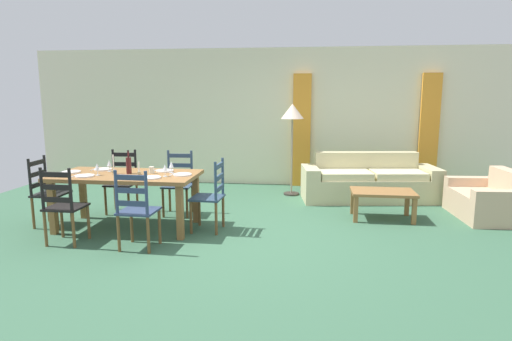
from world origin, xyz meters
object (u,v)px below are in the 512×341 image
dining_chair_head_east (211,196)px  armchair_upholstered (490,201)px  dining_chair_far_right (179,183)px  wine_glass_near_left (97,167)px  coffee_cup_primary (152,170)px  dining_chair_near_right (137,210)px  wine_glass_near_right (165,168)px  dining_table (126,180)px  dining_chair_head_west (47,192)px  coffee_table (383,195)px  dining_chair_near_left (63,206)px  wine_bottle (129,165)px  standing_lamp (292,117)px  couch (368,183)px  wine_glass_far_left (109,164)px  wine_glass_far_right (171,165)px  dining_chair_far_left (122,181)px

dining_chair_head_east → armchair_upholstered: (3.93, 1.10, -0.23)m
dining_chair_far_right → wine_glass_near_left: bearing=-130.5°
armchair_upholstered → coffee_cup_primary: bearing=-167.6°
dining_chair_near_right → wine_glass_near_right: size_ratio=5.96×
dining_table → dining_chair_head_west: (-1.14, -0.02, -0.19)m
coffee_table → armchair_upholstered: size_ratio=0.74×
coffee_table → armchair_upholstered: bearing=9.1°
dining_chair_near_left → wine_bottle: bearing=54.5°
wine_glass_near_left → standing_lamp: standing_lamp is taller
dining_table → wine_glass_near_right: size_ratio=11.80×
wine_glass_near_left → couch: (3.78, 2.25, -0.57)m
couch → standing_lamp: size_ratio=1.44×
wine_glass_far_left → dining_table: bearing=-24.8°
dining_chair_near_right → wine_glass_near_right: 0.77m
dining_chair_far_right → wine_glass_far_right: size_ratio=5.96×
wine_bottle → armchair_upholstered: size_ratio=0.26×
dining_table → couch: bearing=31.2°
dining_chair_near_right → wine_glass_near_left: size_ratio=5.96×
dining_table → wine_glass_far_left: wine_glass_far_left is taller
dining_chair_head_west → armchair_upholstered: (6.23, 1.16, -0.23)m
coffee_cup_primary → dining_chair_near_right: bearing=-81.2°
wine_glass_near_right → armchair_upholstered: wine_glass_near_right is taller
armchair_upholstered → standing_lamp: (-2.97, 1.15, 1.16)m
dining_table → wine_bottle: wine_bottle is taller
dining_chair_head_east → coffee_table: (2.35, 0.85, -0.12)m
wine_bottle → couch: size_ratio=0.13×
dining_table → couch: 4.06m
dining_chair_near_left → dining_chair_far_left: (0.07, 1.50, 0.00)m
coffee_cup_primary → wine_bottle: bearing=-166.7°
dining_chair_far_right → armchair_upholstered: (4.61, 0.36, -0.23)m
wine_glass_far_left → armchair_upholstered: size_ratio=0.13×
dining_chair_head_west → coffee_table: dining_chair_head_west is taller
dining_chair_far_left → dining_chair_head_west: bearing=-131.7°
dining_table → coffee_table: 3.63m
dining_chair_near_left → couch: bearing=35.5°
dining_chair_far_left → wine_bottle: size_ratio=3.04×
dining_chair_far_left → couch: bearing=18.7°
dining_chair_far_left → coffee_cup_primary: bearing=-43.0°
wine_glass_near_left → couch: bearing=30.8°
wine_glass_near_right → coffee_table: bearing=19.0°
coffee_table → dining_chair_head_west: bearing=-169.0°
dining_chair_head_east → armchair_upholstered: 4.09m
dining_chair_head_east → wine_glass_far_left: 1.50m
dining_chair_far_left → wine_glass_near_right: size_ratio=5.96×
dining_chair_far_right → wine_glass_near_left: 1.29m
dining_chair_head_west → wine_bottle: (1.18, 0.04, 0.39)m
dining_chair_near_right → dining_chair_far_left: size_ratio=1.00×
dining_chair_head_west → wine_glass_near_right: 1.77m
dining_chair_head_west → wine_glass_near_right: (1.73, -0.10, 0.38)m
dining_chair_far_right → coffee_cup_primary: 0.78m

